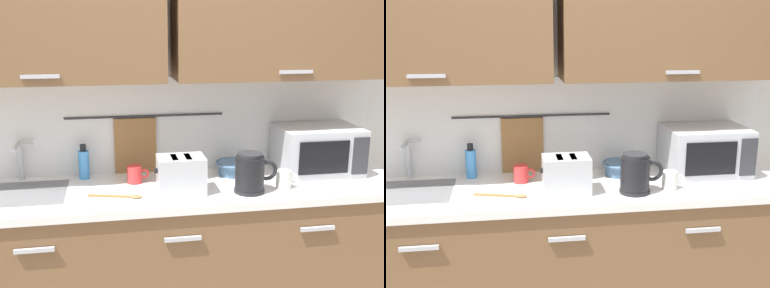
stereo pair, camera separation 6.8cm
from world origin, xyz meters
TOP-DOWN VIEW (x-y plane):
  - counter_unit at (-0.01, 0.30)m, footprint 2.53×0.64m
  - back_wall_assembly at (-0.00, 0.53)m, footprint 3.70×0.41m
  - sink_faucet at (-0.82, 0.53)m, footprint 0.09×0.17m
  - microwave at (0.85, 0.41)m, footprint 0.46×0.35m
  - electric_kettle at (0.38, 0.15)m, footprint 0.23×0.16m
  - dish_soap_bottle at (-0.48, 0.51)m, footprint 0.06×0.06m
  - mug_near_sink at (-0.20, 0.39)m, footprint 0.12×0.08m
  - mixing_bowl at (0.36, 0.44)m, footprint 0.21×0.21m
  - toaster at (0.02, 0.20)m, footprint 0.26×0.17m
  - mug_by_kettle at (0.57, 0.17)m, footprint 0.12×0.08m
  - wooden_spoon at (-0.28, 0.18)m, footprint 0.27×0.10m

SIDE VIEW (x-z plane):
  - counter_unit at x=-0.01m, z-range 0.01..0.91m
  - wooden_spoon at x=-0.28m, z-range 0.90..0.91m
  - mixing_bowl at x=0.36m, z-range 0.91..0.98m
  - mug_near_sink at x=-0.20m, z-range 0.90..1.00m
  - mug_by_kettle at x=0.57m, z-range 0.90..1.00m
  - dish_soap_bottle at x=-0.48m, z-range 0.89..1.08m
  - toaster at x=0.02m, z-range 0.90..1.09m
  - electric_kettle at x=0.38m, z-range 0.90..1.11m
  - microwave at x=0.85m, z-range 0.90..1.17m
  - sink_faucet at x=-0.82m, z-range 0.93..1.15m
  - back_wall_assembly at x=0.00m, z-range 0.27..2.77m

